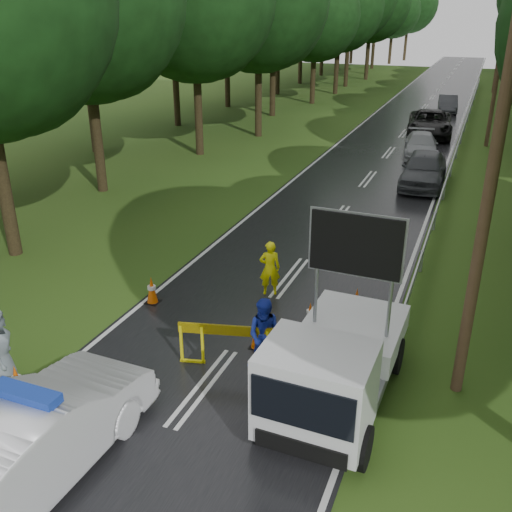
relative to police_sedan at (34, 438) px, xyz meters
The scene contains 20 objects.
ground 3.86m from the police_sedan, 65.83° to the left, with size 160.00×160.00×0.00m, color #264714.
road 33.48m from the police_sedan, 87.36° to the left, with size 7.00×140.00×0.02m, color black.
guardrail 33.51m from the police_sedan, 81.01° to the left, with size 0.12×60.06×0.70m.
utility_pole_near 9.62m from the police_sedan, 38.86° to the left, with size 1.40×0.24×10.00m.
utility_pole_mid 32.42m from the police_sedan, 77.90° to the left, with size 1.40×0.24×10.00m.
utility_pole_far 57.98m from the police_sedan, 83.31° to the left, with size 1.40×0.24×10.00m.
police_sedan is the anchor object (origin of this frame).
work_truck 5.75m from the police_sedan, 41.00° to the left, with size 2.31×4.94×3.89m.
barrier 4.80m from the police_sedan, 67.25° to the left, with size 2.56×0.70×1.09m.
officer 8.28m from the police_sedan, 80.76° to the left, with size 0.61×0.40×1.67m, color #FFFD0D.
civilian 5.27m from the police_sedan, 61.02° to the left, with size 0.87×0.68×1.79m, color #1A2EAF.
queue_car_first 21.64m from the police_sedan, 78.97° to the left, with size 1.93×4.79×1.63m, color #3E4146.
queue_car_second 27.44m from the police_sedan, 83.08° to the left, with size 1.79×4.41×1.28m, color #9A9CA1.
queue_car_third 33.39m from the police_sedan, 84.61° to the left, with size 2.72×5.90×1.64m, color black.
queue_car_fourth 43.53m from the police_sedan, 85.41° to the left, with size 1.42×4.06×1.34m, color #3F4047.
cone_near_left 2.58m from the police_sedan, 140.57° to the left, with size 0.39×0.39×0.82m.
cone_center 5.74m from the police_sedan, 69.12° to the left, with size 0.34×0.34×0.71m.
cone_far 7.52m from the police_sedan, 66.92° to the left, with size 0.32×0.32×0.67m.
cone_left_mid 6.64m from the police_sedan, 103.77° to the left, with size 0.38×0.38×0.81m.
cone_right 8.87m from the police_sedan, 63.58° to the left, with size 0.37×0.37×0.79m.
Camera 1 is at (4.93, -9.25, 7.70)m, focal length 40.00 mm.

